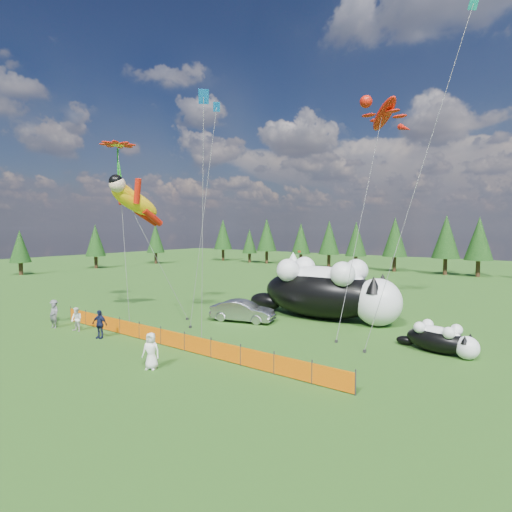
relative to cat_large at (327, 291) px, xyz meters
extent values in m
plane|color=#0D3B0A|center=(-3.79, -8.94, -2.15)|extent=(160.00, 160.00, 0.00)
cylinder|color=#262626|center=(-14.79, -11.94, -1.60)|extent=(0.06, 0.06, 1.10)
cylinder|color=#262626|center=(-12.79, -11.94, -1.60)|extent=(0.06, 0.06, 1.10)
cylinder|color=#262626|center=(-10.79, -11.94, -1.60)|extent=(0.06, 0.06, 1.10)
cylinder|color=#262626|center=(-8.79, -11.94, -1.60)|extent=(0.06, 0.06, 1.10)
cylinder|color=#262626|center=(-6.79, -11.94, -1.60)|extent=(0.06, 0.06, 1.10)
cylinder|color=#262626|center=(-4.79, -11.94, -1.60)|extent=(0.06, 0.06, 1.10)
cylinder|color=#262626|center=(-2.79, -11.94, -1.60)|extent=(0.06, 0.06, 1.10)
cylinder|color=#262626|center=(-0.79, -11.94, -1.60)|extent=(0.06, 0.06, 1.10)
cylinder|color=#262626|center=(1.21, -11.94, -1.60)|extent=(0.06, 0.06, 1.10)
cylinder|color=#262626|center=(3.21, -11.94, -1.60)|extent=(0.06, 0.06, 1.10)
cylinder|color=#262626|center=(5.21, -11.94, -1.60)|extent=(0.06, 0.06, 1.10)
cylinder|color=#262626|center=(7.21, -11.94, -1.60)|extent=(0.06, 0.06, 1.10)
cube|color=#E35E04|center=(-13.79, -11.94, -1.65)|extent=(2.00, 0.04, 0.90)
cube|color=#E35E04|center=(-11.79, -11.94, -1.65)|extent=(2.00, 0.04, 0.90)
cube|color=#E35E04|center=(-9.79, -11.94, -1.65)|extent=(2.00, 0.04, 0.90)
cube|color=#E35E04|center=(-7.79, -11.94, -1.65)|extent=(2.00, 0.04, 0.90)
cube|color=#E35E04|center=(-5.79, -11.94, -1.65)|extent=(2.00, 0.04, 0.90)
cube|color=#E35E04|center=(-3.79, -11.94, -1.65)|extent=(2.00, 0.04, 0.90)
cube|color=#E35E04|center=(-1.79, -11.94, -1.65)|extent=(2.00, 0.04, 0.90)
cube|color=#E35E04|center=(0.21, -11.94, -1.65)|extent=(2.00, 0.04, 0.90)
cube|color=#E35E04|center=(2.21, -11.94, -1.65)|extent=(2.00, 0.04, 0.90)
cube|color=#E35E04|center=(4.21, -11.94, -1.65)|extent=(2.00, 0.04, 0.90)
cube|color=#E35E04|center=(6.21, -11.94, -1.65)|extent=(2.00, 0.04, 0.90)
ellipsoid|color=black|center=(-0.54, -0.02, -0.27)|extent=(9.53, 4.74, 3.75)
ellipsoid|color=white|center=(-0.54, -0.02, 0.66)|extent=(7.19, 3.40, 2.29)
sphere|color=white|center=(3.83, 0.15, -0.48)|extent=(3.33, 3.33, 3.33)
sphere|color=#DB5579|center=(5.24, 0.21, -0.48)|extent=(0.47, 0.47, 0.47)
ellipsoid|color=black|center=(-5.53, -0.22, -1.42)|extent=(2.97, 1.57, 1.46)
cone|color=black|center=(3.87, -0.85, 0.85)|extent=(1.17, 1.17, 1.17)
cone|color=black|center=(3.79, 1.15, 0.85)|extent=(1.17, 1.17, 1.17)
sphere|color=white|center=(1.69, 1.42, 1.50)|extent=(1.75, 1.75, 1.75)
sphere|color=white|center=(1.80, -1.28, 1.50)|extent=(1.75, 1.75, 1.75)
sphere|color=white|center=(-2.67, 1.25, 1.50)|extent=(1.75, 1.75, 1.75)
sphere|color=white|center=(-2.57, -1.46, 1.50)|extent=(1.75, 1.75, 1.75)
ellipsoid|color=black|center=(8.55, -3.82, -1.46)|extent=(3.67, 2.27, 1.36)
ellipsoid|color=white|center=(8.55, -3.82, -1.12)|extent=(2.76, 1.65, 0.83)
sphere|color=white|center=(10.11, -4.16, -1.54)|extent=(1.21, 1.21, 1.21)
sphere|color=#DB5579|center=(10.61, -4.27, -1.54)|extent=(0.17, 0.17, 0.17)
ellipsoid|color=black|center=(6.78, -3.44, -1.88)|extent=(1.15, 0.74, 0.53)
cone|color=black|center=(10.03, -4.51, -1.05)|extent=(0.42, 0.42, 0.42)
cone|color=black|center=(10.19, -3.80, -1.05)|extent=(0.42, 0.42, 0.42)
sphere|color=white|center=(9.47, -3.52, -0.82)|extent=(0.64, 0.64, 0.64)
sphere|color=white|center=(9.27, -4.48, -0.82)|extent=(0.64, 0.64, 0.64)
sphere|color=white|center=(7.92, -3.18, -0.82)|extent=(0.64, 0.64, 0.64)
sphere|color=white|center=(7.71, -4.15, -0.82)|extent=(0.64, 0.64, 0.64)
imported|color=#A3A3A8|center=(-4.59, -4.47, -1.37)|extent=(4.95, 2.90, 1.54)
imported|color=slate|center=(-13.79, -13.71, -1.30)|extent=(0.69, 0.53, 1.68)
imported|color=white|center=(-11.66, -13.26, -1.35)|extent=(0.84, 0.57, 1.60)
imported|color=#161C3E|center=(-8.94, -13.29, -1.26)|extent=(1.16, 0.84, 1.78)
imported|color=slate|center=(-15.57, -12.77, -1.33)|extent=(1.12, 0.68, 1.63)
imported|color=white|center=(-1.98, -14.90, -1.25)|extent=(1.03, 0.88, 1.79)
cylinder|color=#595959|center=(-9.95, -7.49, 2.32)|extent=(0.03, 0.03, 9.49)
cube|color=#262626|center=(-8.21, -6.57, -2.07)|extent=(0.15, 0.15, 0.16)
cylinder|color=#595959|center=(2.67, 0.19, 5.97)|extent=(0.03, 0.03, 19.53)
cube|color=#262626|center=(3.31, -5.42, -2.07)|extent=(0.15, 0.15, 0.16)
cylinder|color=#595959|center=(-11.75, -9.43, 4.56)|extent=(0.03, 0.03, 13.88)
cube|color=#262626|center=(-9.74, -10.51, -2.07)|extent=(0.15, 0.15, 0.16)
cube|color=#1B9821|center=(-13.76, -8.35, 8.68)|extent=(0.19, 0.19, 4.28)
cylinder|color=#595959|center=(-6.65, -6.29, 5.85)|extent=(0.03, 0.03, 16.14)
cube|color=#262626|center=(-6.26, -8.14, -2.07)|extent=(0.15, 0.15, 0.16)
cylinder|color=#595959|center=(7.15, -2.21, 8.37)|extent=(0.03, 0.03, 22.55)
cube|color=#262626|center=(5.40, -6.28, -2.07)|extent=(0.15, 0.15, 0.16)
cylinder|color=#595959|center=(-2.48, -10.74, 5.05)|extent=(0.03, 0.03, 14.13)
cube|color=#262626|center=(-2.24, -11.17, -2.07)|extent=(0.15, 0.15, 0.16)
camera|label=1|loc=(13.38, -27.10, 4.69)|focal=28.00mm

